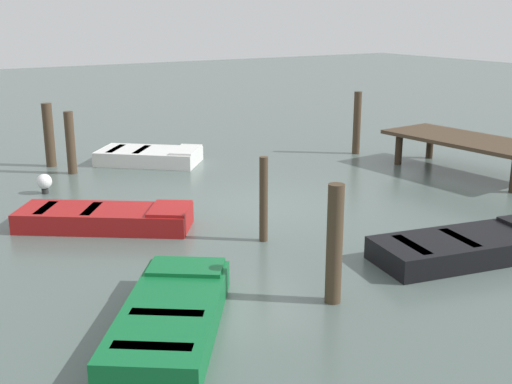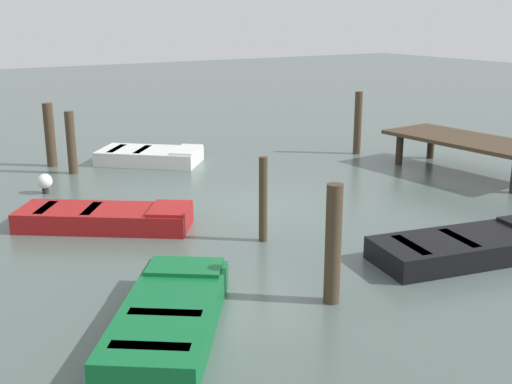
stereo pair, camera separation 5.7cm
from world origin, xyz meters
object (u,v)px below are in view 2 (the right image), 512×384
mooring_piling_near_left (71,143)px  marker_buoy (45,182)px  rowboat_white (151,156)px  mooring_piling_center (333,245)px  rowboat_red (106,217)px  mooring_piling_mid_left (50,135)px  mooring_piling_far_left (358,123)px  rowboat_black (473,246)px  dock_segment (470,143)px  rowboat_green (170,316)px  mooring_piling_mid_right (263,200)px

mooring_piling_near_left → marker_buoy: 2.04m
rowboat_white → mooring_piling_center: mooring_piling_center is taller
rowboat_red → mooring_piling_mid_left: bearing=121.2°
mooring_piling_far_left → rowboat_black: bearing=-26.2°
mooring_piling_center → mooring_piling_mid_left: 11.07m
dock_segment → mooring_piling_near_left: size_ratio=2.80×
dock_segment → rowboat_green: dock_segment is taller
mooring_piling_mid_left → rowboat_red: bearing=-4.0°
mooring_piling_near_left → mooring_piling_far_left: (2.03, 8.09, 0.11)m
mooring_piling_mid_right → rowboat_white: bearing=175.0°
mooring_piling_near_left → marker_buoy: (1.61, -1.12, -0.55)m
rowboat_red → marker_buoy: marker_buoy is taller
rowboat_black → mooring_piling_near_left: bearing=125.0°
dock_segment → rowboat_green: 11.07m
rowboat_green → mooring_piling_mid_right: bearing=-16.3°
rowboat_green → mooring_piling_near_left: mooring_piling_near_left is taller
mooring_piling_near_left → mooring_piling_mid_right: size_ratio=1.03×
mooring_piling_mid_right → mooring_piling_center: bearing=-10.6°
rowboat_red → rowboat_black: 7.00m
mooring_piling_near_left → marker_buoy: size_ratio=3.48×
rowboat_green → mooring_piling_mid_left: (-10.55, 1.06, 0.67)m
rowboat_black → mooring_piling_mid_left: 11.79m
rowboat_green → marker_buoy: 7.79m
mooring_piling_near_left → mooring_piling_mid_right: mooring_piling_near_left is taller
rowboat_black → mooring_piling_mid_right: (-2.62, -2.71, 0.60)m
mooring_piling_mid_left → marker_buoy: mooring_piling_mid_left is taller
marker_buoy → rowboat_green: bearing=-1.5°
rowboat_white → mooring_piling_far_left: 6.26m
rowboat_green → mooring_piling_far_left: mooring_piling_far_left is taller
mooring_piling_center → mooring_piling_mid_left: (-10.99, -1.36, -0.03)m
rowboat_green → mooring_piling_center: bearing=-65.0°
rowboat_black → rowboat_red: bearing=146.7°
rowboat_green → mooring_piling_center: mooring_piling_center is taller
rowboat_red → mooring_piling_mid_right: size_ratio=2.12×
mooring_piling_far_left → mooring_piling_center: bearing=-41.9°
rowboat_red → mooring_piling_near_left: mooring_piling_near_left is taller
rowboat_green → mooring_piling_mid_right: (-2.33, 2.93, 0.60)m
dock_segment → mooring_piling_mid_left: size_ratio=2.65×
dock_segment → mooring_piling_near_left: mooring_piling_near_left is taller
mooring_piling_center → marker_buoy: bearing=-165.0°
mooring_piling_center → rowboat_red: bearing=-160.6°
rowboat_red → dock_segment: bearing=31.1°
rowboat_black → mooring_piling_far_left: (-7.66, 3.77, 0.73)m
rowboat_red → mooring_piling_far_left: 9.23m
dock_segment → rowboat_green: (3.90, -10.34, -0.62)m
dock_segment → mooring_piling_mid_right: (1.57, -7.41, -0.02)m
marker_buoy → mooring_piling_near_left: bearing=145.3°
dock_segment → rowboat_green: size_ratio=1.42×
rowboat_black → rowboat_green: (-0.29, -5.65, 0.00)m
mooring_piling_mid_right → mooring_piling_far_left: bearing=127.8°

